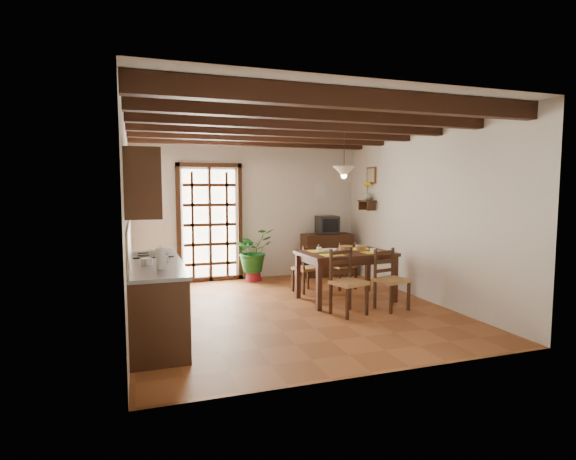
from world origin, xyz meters
name	(u,v)px	position (x,y,z in m)	size (l,w,h in m)	color
ground_plane	(290,309)	(0.00, 0.00, 0.00)	(5.00, 5.00, 0.00)	brown
room_shell	(290,187)	(0.00, 0.00, 1.82)	(4.52, 5.02, 2.81)	silver
ceiling_beams	(290,126)	(0.00, 0.00, 2.69)	(4.50, 4.34, 0.20)	black
french_door	(210,221)	(-0.80, 2.45, 1.18)	(1.26, 0.11, 2.32)	white
kitchen_counter	(155,297)	(-1.96, -0.60, 0.47)	(0.64, 2.25, 1.38)	black
upper_cabinet	(142,184)	(-2.08, -1.30, 1.85)	(0.35, 0.80, 0.70)	black
range_hood	(143,193)	(-2.05, -0.05, 1.73)	(0.38, 0.60, 0.54)	white
counter_items	(154,257)	(-1.95, -0.51, 0.96)	(0.50, 1.43, 0.25)	black
dining_table	(346,258)	(1.02, 0.23, 0.69)	(1.49, 1.00, 0.79)	#3C1E13
chair_near_left	(348,294)	(0.69, -0.53, 0.29)	(0.53, 0.52, 0.94)	#AA7F48
chair_near_right	(391,291)	(1.41, -0.50, 0.28)	(0.49, 0.48, 0.90)	#AA7F48
chair_far_left	(306,277)	(0.62, 0.95, 0.26)	(0.47, 0.46, 0.84)	#AA7F48
chair_far_right	(343,274)	(1.35, 0.98, 0.27)	(0.44, 0.42, 0.85)	#AA7F48
table_setting	(346,248)	(1.02, 0.23, 0.85)	(1.05, 0.70, 0.10)	yellow
table_bowl	(330,251)	(0.76, 0.27, 0.81)	(0.22, 0.22, 0.05)	white
sideboard	(327,255)	(1.57, 2.23, 0.43)	(1.02, 0.46, 0.86)	black
crt_tv	(327,225)	(1.57, 2.22, 1.05)	(0.43, 0.40, 0.35)	black
fuse_box	(319,191)	(1.50, 2.48, 1.75)	(0.25, 0.03, 0.32)	white
plant_pot	(253,275)	(-0.01, 2.16, 0.11)	(0.33, 0.33, 0.20)	maroon
potted_plant	(253,252)	(-0.01, 2.16, 0.57)	(1.97, 1.69, 2.19)	#144C19
wall_shelf	(367,203)	(2.14, 1.60, 1.51)	(0.20, 0.42, 0.20)	black
shelf_vase	(367,196)	(2.14, 1.60, 1.65)	(0.15, 0.15, 0.15)	#B2BFB2
shelf_flowers	(367,185)	(2.14, 1.60, 1.86)	(0.14, 0.14, 0.36)	yellow
framed_picture	(371,175)	(2.22, 1.60, 2.05)	(0.03, 0.32, 0.32)	brown
pendant_lamp	(344,171)	(1.02, 0.33, 2.08)	(0.36, 0.36, 0.84)	black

